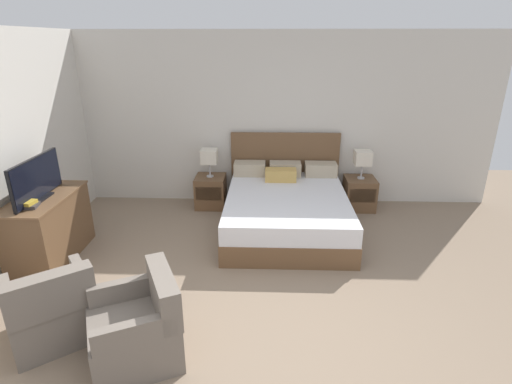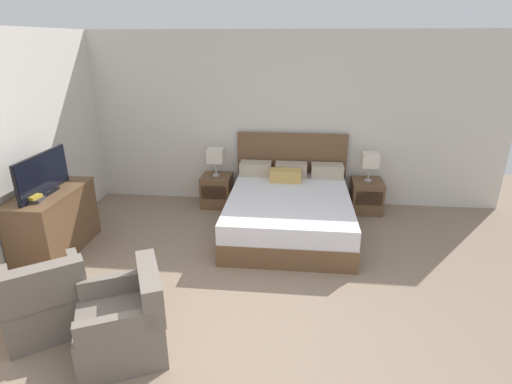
{
  "view_description": "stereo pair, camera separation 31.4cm",
  "coord_description": "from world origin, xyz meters",
  "px_view_note": "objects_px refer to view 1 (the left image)",
  "views": [
    {
      "loc": [
        0.02,
        -2.62,
        2.51
      ],
      "look_at": [
        -0.15,
        1.97,
        0.75
      ],
      "focal_mm": 28.0,
      "sensor_mm": 36.0,
      "label": 1
    },
    {
      "loc": [
        0.33,
        -2.6,
        2.51
      ],
      "look_at": [
        -0.15,
        1.97,
        0.75
      ],
      "focal_mm": 28.0,
      "sensor_mm": 36.0,
      "label": 2
    }
  ],
  "objects_px": {
    "armchair_companion": "(139,328)",
    "nightstand_left": "(211,191)",
    "book_red_cover": "(27,206)",
    "table_lamp_right": "(363,158)",
    "bed": "(286,208)",
    "book_blue_cover": "(25,203)",
    "tv": "(37,179)",
    "nightstand_right": "(359,193)",
    "armchair_by_window": "(52,310)",
    "table_lamp_left": "(209,157)",
    "dresser": "(49,227)"
  },
  "relations": [
    {
      "from": "book_blue_cover",
      "to": "armchair_by_window",
      "type": "xyz_separation_m",
      "value": [
        0.75,
        -1.07,
        -0.57
      ]
    },
    {
      "from": "nightstand_right",
      "to": "book_blue_cover",
      "type": "xyz_separation_m",
      "value": [
        -4.06,
        -2.0,
        0.61
      ]
    },
    {
      "from": "bed",
      "to": "armchair_companion",
      "type": "height_order",
      "value": "bed"
    },
    {
      "from": "dresser",
      "to": "armchair_by_window",
      "type": "height_order",
      "value": "dresser"
    },
    {
      "from": "armchair_by_window",
      "to": "nightstand_left",
      "type": "bearing_deg",
      "value": 72.56
    },
    {
      "from": "nightstand_left",
      "to": "nightstand_right",
      "type": "bearing_deg",
      "value": 0.0
    },
    {
      "from": "table_lamp_left",
      "to": "armchair_by_window",
      "type": "relative_size",
      "value": 0.46
    },
    {
      "from": "bed",
      "to": "table_lamp_left",
      "type": "xyz_separation_m",
      "value": [
        -1.17,
        0.74,
        0.53
      ]
    },
    {
      "from": "bed",
      "to": "book_red_cover",
      "type": "distance_m",
      "value": 3.18
    },
    {
      "from": "table_lamp_right",
      "to": "tv",
      "type": "relative_size",
      "value": 0.46
    },
    {
      "from": "bed",
      "to": "book_blue_cover",
      "type": "xyz_separation_m",
      "value": [
        -2.89,
        -1.26,
        0.56
      ]
    },
    {
      "from": "table_lamp_left",
      "to": "armchair_companion",
      "type": "height_order",
      "value": "table_lamp_left"
    },
    {
      "from": "dresser",
      "to": "table_lamp_left",
      "type": "bearing_deg",
      "value": 44.75
    },
    {
      "from": "table_lamp_right",
      "to": "armchair_companion",
      "type": "distance_m",
      "value": 4.14
    },
    {
      "from": "tv",
      "to": "book_blue_cover",
      "type": "bearing_deg",
      "value": -92.42
    },
    {
      "from": "nightstand_left",
      "to": "table_lamp_right",
      "type": "height_order",
      "value": "table_lamp_right"
    },
    {
      "from": "nightstand_left",
      "to": "bed",
      "type": "bearing_deg",
      "value": -32.2
    },
    {
      "from": "book_red_cover",
      "to": "nightstand_right",
      "type": "bearing_deg",
      "value": 26.28
    },
    {
      "from": "bed",
      "to": "table_lamp_left",
      "type": "height_order",
      "value": "bed"
    },
    {
      "from": "book_red_cover",
      "to": "tv",
      "type": "bearing_deg",
      "value": 90.01
    },
    {
      "from": "book_red_cover",
      "to": "table_lamp_right",
      "type": "bearing_deg",
      "value": 26.3
    },
    {
      "from": "book_blue_cover",
      "to": "table_lamp_left",
      "type": "bearing_deg",
      "value": 49.45
    },
    {
      "from": "bed",
      "to": "armchair_companion",
      "type": "xyz_separation_m",
      "value": [
        -1.3,
        -2.54,
        -0.01
      ]
    },
    {
      "from": "table_lamp_right",
      "to": "armchair_by_window",
      "type": "distance_m",
      "value": 4.55
    },
    {
      "from": "table_lamp_left",
      "to": "table_lamp_right",
      "type": "height_order",
      "value": "same"
    },
    {
      "from": "nightstand_left",
      "to": "book_blue_cover",
      "type": "relative_size",
      "value": 2.48
    },
    {
      "from": "nightstand_right",
      "to": "tv",
      "type": "distance_m",
      "value": 4.48
    },
    {
      "from": "nightstand_left",
      "to": "tv",
      "type": "distance_m",
      "value": 2.55
    },
    {
      "from": "table_lamp_right",
      "to": "tv",
      "type": "xyz_separation_m",
      "value": [
        -4.05,
        -1.73,
        0.21
      ]
    },
    {
      "from": "book_blue_cover",
      "to": "bed",
      "type": "bearing_deg",
      "value": 23.59
    },
    {
      "from": "armchair_companion",
      "to": "table_lamp_left",
      "type": "bearing_deg",
      "value": 87.77
    },
    {
      "from": "bed",
      "to": "book_red_cover",
      "type": "xyz_separation_m",
      "value": [
        -2.88,
        -1.26,
        0.52
      ]
    },
    {
      "from": "tv",
      "to": "nightstand_right",
      "type": "bearing_deg",
      "value": 23.13
    },
    {
      "from": "tv",
      "to": "armchair_companion",
      "type": "xyz_separation_m",
      "value": [
        1.57,
        -1.55,
        -0.75
      ]
    },
    {
      "from": "table_lamp_right",
      "to": "nightstand_right",
      "type": "bearing_deg",
      "value": -90.0
    },
    {
      "from": "tv",
      "to": "book_red_cover",
      "type": "distance_m",
      "value": 0.34
    },
    {
      "from": "dresser",
      "to": "tv",
      "type": "xyz_separation_m",
      "value": [
        0.0,
        -0.04,
        0.62
      ]
    },
    {
      "from": "nightstand_left",
      "to": "book_red_cover",
      "type": "height_order",
      "value": "book_red_cover"
    },
    {
      "from": "book_red_cover",
      "to": "book_blue_cover",
      "type": "xyz_separation_m",
      "value": [
        -0.01,
        0.0,
        0.04
      ]
    },
    {
      "from": "armchair_companion",
      "to": "nightstand_left",
      "type": "bearing_deg",
      "value": 87.77
    },
    {
      "from": "tv",
      "to": "table_lamp_right",
      "type": "bearing_deg",
      "value": 23.15
    },
    {
      "from": "book_red_cover",
      "to": "armchair_by_window",
      "type": "relative_size",
      "value": 0.24
    },
    {
      "from": "tv",
      "to": "table_lamp_left",
      "type": "bearing_deg",
      "value": 45.52
    },
    {
      "from": "nightstand_right",
      "to": "table_lamp_right",
      "type": "height_order",
      "value": "table_lamp_right"
    },
    {
      "from": "tv",
      "to": "armchair_by_window",
      "type": "height_order",
      "value": "tv"
    },
    {
      "from": "bed",
      "to": "table_lamp_left",
      "type": "distance_m",
      "value": 1.49
    },
    {
      "from": "book_red_cover",
      "to": "book_blue_cover",
      "type": "relative_size",
      "value": 1.13
    },
    {
      "from": "nightstand_right",
      "to": "table_lamp_left",
      "type": "xyz_separation_m",
      "value": [
        -2.35,
        0.0,
        0.57
      ]
    },
    {
      "from": "nightstand_right",
      "to": "armchair_by_window",
      "type": "distance_m",
      "value": 4.52
    },
    {
      "from": "nightstand_right",
      "to": "table_lamp_right",
      "type": "distance_m",
      "value": 0.57
    }
  ]
}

